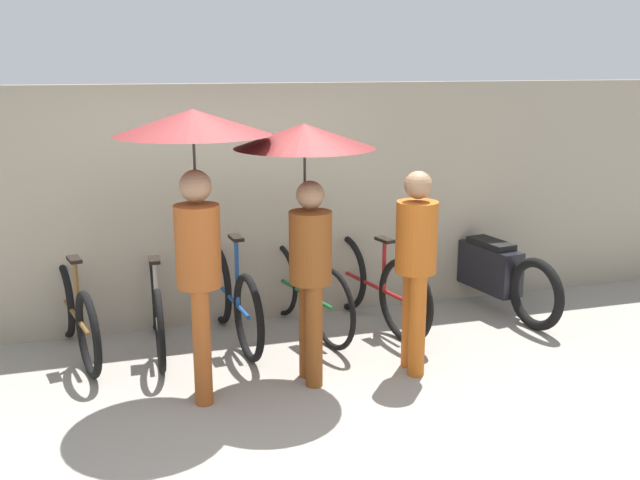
% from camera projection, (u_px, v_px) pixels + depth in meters
% --- Properties ---
extents(ground_plane, '(30.00, 30.00, 0.00)m').
position_uv_depth(ground_plane, '(275.00, 424.00, 4.87)').
color(ground_plane, gray).
extents(back_wall, '(11.91, 0.12, 2.22)m').
position_uv_depth(back_wall, '(221.00, 207.00, 6.56)').
color(back_wall, gray).
rests_on(back_wall, ground).
extents(parked_bicycle_0, '(0.54, 1.64, 1.11)m').
position_uv_depth(parked_bicycle_0, '(75.00, 313.00, 5.95)').
color(parked_bicycle_0, black).
rests_on(parked_bicycle_0, ground).
extents(parked_bicycle_1, '(0.44, 1.64, 1.07)m').
position_uv_depth(parked_bicycle_1, '(156.00, 308.00, 6.09)').
color(parked_bicycle_1, black).
rests_on(parked_bicycle_1, ground).
extents(parked_bicycle_2, '(0.44, 1.68, 1.04)m').
position_uv_depth(parked_bicycle_2, '(233.00, 298.00, 6.27)').
color(parked_bicycle_2, black).
rests_on(parked_bicycle_2, ground).
extents(parked_bicycle_3, '(0.56, 1.68, 1.03)m').
position_uv_depth(parked_bicycle_3, '(303.00, 291.00, 6.49)').
color(parked_bicycle_3, black).
rests_on(parked_bicycle_3, ground).
extents(parked_bicycle_4, '(0.56, 1.74, 1.02)m').
position_uv_depth(parked_bicycle_4, '(372.00, 284.00, 6.64)').
color(parked_bicycle_4, black).
rests_on(parked_bicycle_4, ground).
extents(pedestrian_leading, '(1.09, 1.09, 2.09)m').
position_uv_depth(pedestrian_leading, '(195.00, 169.00, 4.93)').
color(pedestrian_leading, '#9E4C1E').
rests_on(pedestrian_leading, ground).
extents(pedestrian_center, '(1.05, 1.05, 1.97)m').
position_uv_depth(pedestrian_center, '(306.00, 178.00, 5.24)').
color(pedestrian_center, brown).
rests_on(pedestrian_center, ground).
extents(pedestrian_trailing, '(0.32, 0.32, 1.61)m').
position_uv_depth(pedestrian_trailing, '(416.00, 257.00, 5.50)').
color(pedestrian_trailing, '#B25619').
rests_on(pedestrian_trailing, ground).
extents(motorcycle, '(0.62, 1.97, 0.90)m').
position_uv_depth(motorcycle, '(489.00, 270.00, 7.08)').
color(motorcycle, black).
rests_on(motorcycle, ground).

